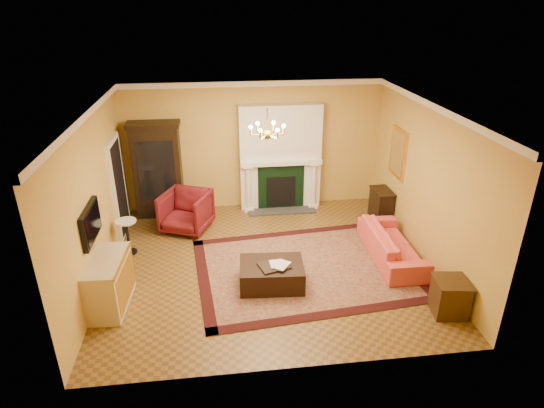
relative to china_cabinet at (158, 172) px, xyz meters
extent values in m
cube|color=brown|center=(2.22, -2.49, -1.06)|extent=(6.00, 5.50, 0.02)
cube|color=white|center=(2.22, -2.49, 1.96)|extent=(6.00, 5.50, 0.02)
cube|color=gold|center=(2.22, 0.27, 0.45)|extent=(6.00, 0.02, 3.00)
cube|color=gold|center=(2.22, -5.25, 0.45)|extent=(6.00, 0.02, 3.00)
cube|color=gold|center=(-0.79, -2.49, 0.45)|extent=(0.02, 5.50, 3.00)
cube|color=gold|center=(5.23, -2.49, 0.45)|extent=(0.02, 5.50, 3.00)
cube|color=silver|center=(2.82, 0.10, 0.20)|extent=(1.90, 0.32, 2.50)
cube|color=silver|center=(2.82, -0.07, 0.80)|extent=(1.10, 0.01, 0.80)
cube|color=black|center=(2.82, -0.07, -0.50)|extent=(1.10, 0.02, 1.10)
cube|color=black|center=(2.82, -0.08, -0.60)|extent=(0.70, 0.02, 0.75)
cube|color=#333333|center=(2.82, -0.19, -1.03)|extent=(1.60, 0.50, 0.04)
cube|color=silver|center=(2.82, 0.04, 0.13)|extent=(1.90, 0.44, 0.10)
cylinder|color=silver|center=(2.04, -0.08, -0.46)|extent=(0.14, 0.14, 1.18)
cylinder|color=silver|center=(3.60, -0.08, -0.46)|extent=(0.14, 0.14, 1.18)
cube|color=white|center=(2.22, 0.22, 1.89)|extent=(6.00, 0.08, 0.12)
cube|color=white|center=(-0.74, -2.49, 1.89)|extent=(0.08, 5.50, 0.12)
cube|color=white|center=(5.18, -2.49, 1.89)|extent=(0.08, 5.50, 0.12)
cube|color=silver|center=(-0.74, -0.79, 0.00)|extent=(0.08, 1.05, 2.10)
cube|color=black|center=(-0.70, -0.79, -0.03)|extent=(0.02, 0.85, 1.95)
cube|color=black|center=(-0.73, -3.09, 0.30)|extent=(0.08, 0.95, 0.58)
cube|color=black|center=(-0.68, -3.09, 0.30)|extent=(0.01, 0.85, 0.48)
cube|color=gold|center=(5.19, -1.09, 0.60)|extent=(0.05, 0.76, 1.05)
cube|color=white|center=(5.16, -1.09, 0.60)|extent=(0.01, 0.62, 0.90)
cylinder|color=gold|center=(2.22, -2.49, 1.75)|extent=(0.03, 0.03, 0.40)
sphere|color=gold|center=(2.22, -2.49, 1.50)|extent=(0.16, 0.16, 0.16)
sphere|color=#FFE5B2|center=(2.50, -2.49, 1.64)|extent=(0.07, 0.07, 0.07)
sphere|color=#FFE5B2|center=(2.36, -2.25, 1.64)|extent=(0.07, 0.07, 0.07)
sphere|color=#FFE5B2|center=(2.08, -2.25, 1.64)|extent=(0.07, 0.07, 0.07)
sphere|color=#FFE5B2|center=(1.94, -2.49, 1.64)|extent=(0.07, 0.07, 0.07)
sphere|color=#FFE5B2|center=(2.08, -2.73, 1.64)|extent=(0.07, 0.07, 0.07)
sphere|color=#FFE5B2|center=(2.36, -2.73, 1.64)|extent=(0.07, 0.07, 0.07)
cube|color=#420E19|center=(2.90, -2.77, -1.05)|extent=(4.29, 3.39, 0.02)
cube|color=black|center=(0.00, 0.00, 0.00)|extent=(1.06, 0.49, 2.11)
imported|color=maroon|center=(0.62, -0.89, -0.57)|extent=(1.21, 1.18, 0.97)
cylinder|color=black|center=(-0.48, -1.76, -1.03)|extent=(0.28, 0.28, 0.04)
cylinder|color=black|center=(-0.48, -1.76, -0.69)|extent=(0.06, 0.06, 0.65)
cylinder|color=white|center=(-0.48, -1.76, -0.35)|extent=(0.40, 0.40, 0.03)
cube|color=beige|center=(-0.51, -3.45, -0.62)|extent=(0.62, 1.20, 0.87)
imported|color=#E14D47|center=(4.65, -2.58, -0.66)|extent=(0.63, 2.05, 0.80)
cube|color=#3C2410|center=(4.94, -4.35, -0.76)|extent=(0.57, 0.57, 0.58)
cube|color=black|center=(5.00, -0.94, -0.70)|extent=(0.38, 0.64, 0.70)
cube|color=black|center=(2.20, -3.22, -0.83)|extent=(1.16, 0.88, 0.41)
cube|color=black|center=(2.23, -3.30, -0.61)|extent=(0.58, 0.51, 0.03)
imported|color=gray|center=(2.16, -3.30, -0.46)|extent=(0.19, 0.03, 0.26)
imported|color=gray|center=(2.26, -3.28, -0.43)|extent=(0.20, 0.16, 0.32)
cylinder|color=tan|center=(2.05, 0.04, 0.22)|extent=(0.10, 0.10, 0.08)
cone|color=#0F3A10|center=(2.05, 0.04, 0.42)|extent=(0.15, 0.15, 0.31)
cylinder|color=tan|center=(3.35, 0.04, 0.22)|extent=(0.12, 0.12, 0.10)
cone|color=#0F3A10|center=(3.35, 0.04, 0.45)|extent=(0.17, 0.17, 0.36)
camera|label=1|loc=(1.37, -9.94, 3.63)|focal=30.00mm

